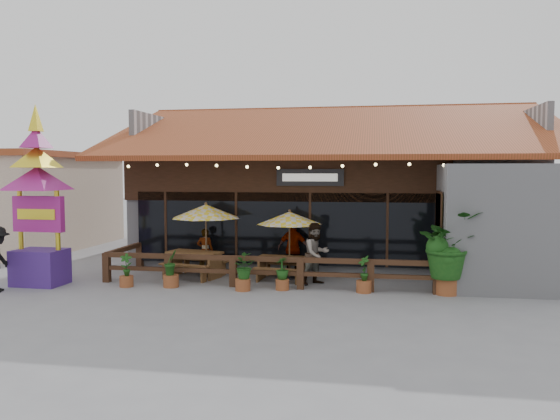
% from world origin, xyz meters
% --- Properties ---
extents(ground, '(100.00, 100.00, 0.00)m').
position_xyz_m(ground, '(0.00, 0.00, 0.00)').
color(ground, gray).
rests_on(ground, ground).
extents(restaurant_building, '(15.50, 14.73, 6.09)m').
position_xyz_m(restaurant_building, '(0.26, 6.61, 2.21)').
color(restaurant_building, '#B9B9BE').
rests_on(restaurant_building, ground).
extents(patio_railing, '(10.00, 2.60, 0.92)m').
position_xyz_m(patio_railing, '(-2.25, -0.27, 0.61)').
color(patio_railing, '#462C19').
rests_on(patio_railing, ground).
extents(umbrella_left, '(2.42, 2.42, 2.41)m').
position_xyz_m(umbrella_left, '(-3.76, 0.90, 2.10)').
color(umbrella_left, brown).
rests_on(umbrella_left, ground).
extents(umbrella_right, '(2.48, 2.48, 2.20)m').
position_xyz_m(umbrella_right, '(-1.05, 0.98, 1.92)').
color(umbrella_right, brown).
rests_on(umbrella_right, ground).
extents(picnic_table_left, '(2.04, 1.87, 0.83)m').
position_xyz_m(picnic_table_left, '(-4.09, 0.69, 0.56)').
color(picnic_table_left, brown).
rests_on(picnic_table_left, ground).
extents(picnic_table_right, '(1.68, 1.49, 0.73)m').
position_xyz_m(picnic_table_right, '(-1.25, 0.74, 0.49)').
color(picnic_table_right, brown).
rests_on(picnic_table_right, ground).
extents(thai_sign_tower, '(2.20, 2.20, 5.77)m').
position_xyz_m(thai_sign_tower, '(-8.26, -1.22, 3.05)').
color(thai_sign_tower, '#452280').
rests_on(thai_sign_tower, ground).
extents(tropical_plant, '(2.21, 2.16, 2.33)m').
position_xyz_m(tropical_plant, '(3.58, -0.50, 1.33)').
color(tropical_plant, brown).
rests_on(tropical_plant, ground).
extents(diner_a, '(0.57, 0.40, 1.50)m').
position_xyz_m(diner_a, '(-3.97, 1.43, 0.75)').
color(diner_a, '#3A1F12').
rests_on(diner_a, ground).
extents(diner_b, '(1.14, 1.13, 1.86)m').
position_xyz_m(diner_b, '(-0.12, 0.23, 0.93)').
color(diner_b, '#3A1F12').
rests_on(diner_b, ground).
extents(diner_c, '(1.13, 0.66, 1.82)m').
position_xyz_m(diner_c, '(-0.99, 1.44, 0.91)').
color(diner_c, '#3A1F12').
rests_on(diner_c, ground).
extents(planter_a, '(0.40, 0.40, 0.99)m').
position_xyz_m(planter_a, '(-5.59, -1.06, 0.42)').
color(planter_a, brown).
rests_on(planter_a, ground).
extents(planter_b, '(0.46, 0.50, 1.11)m').
position_xyz_m(planter_b, '(-4.29, -0.87, 0.50)').
color(planter_b, brown).
rests_on(planter_b, ground).
extents(planter_c, '(0.85, 0.84, 1.06)m').
position_xyz_m(planter_c, '(-2.09, -0.98, 0.60)').
color(planter_c, brown).
rests_on(planter_c, ground).
extents(planter_d, '(0.50, 0.50, 0.95)m').
position_xyz_m(planter_d, '(-1.00, -0.70, 0.46)').
color(planter_d, brown).
rests_on(planter_d, ground).
extents(planter_e, '(0.43, 0.45, 1.04)m').
position_xyz_m(planter_e, '(1.31, -0.65, 0.44)').
color(planter_e, brown).
rests_on(planter_e, ground).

